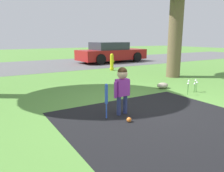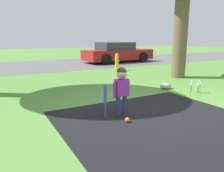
# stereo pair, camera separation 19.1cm
# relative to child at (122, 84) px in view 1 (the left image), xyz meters

# --- Properties ---
(ground_plane) EXTENTS (60.00, 60.00, 0.00)m
(ground_plane) POSITION_rel_child_xyz_m (0.80, -0.07, -0.64)
(ground_plane) COLOR #518438
(street_strip) EXTENTS (40.00, 6.00, 0.01)m
(street_strip) POSITION_rel_child_xyz_m (0.80, 9.32, -0.64)
(street_strip) COLOR #59595B
(street_strip) RESTS_ON ground
(child) EXTENTS (0.40, 0.21, 0.99)m
(child) POSITION_rel_child_xyz_m (0.00, 0.00, 0.00)
(child) COLOR navy
(child) RESTS_ON ground
(baseball_bat) EXTENTS (0.06, 0.06, 0.70)m
(baseball_bat) POSITION_rel_child_xyz_m (-0.40, -0.04, -0.19)
(baseball_bat) COLOR blue
(baseball_bat) RESTS_ON ground
(sports_ball) EXTENTS (0.10, 0.10, 0.10)m
(sports_ball) POSITION_rel_child_xyz_m (-0.13, -0.44, -0.60)
(sports_ball) COLOR orange
(sports_ball) RESTS_ON ground
(fire_hydrant) EXTENTS (0.23, 0.21, 0.83)m
(fire_hydrant) POSITION_rel_child_xyz_m (3.11, 5.48, -0.24)
(fire_hydrant) COLOR yellow
(fire_hydrant) RESTS_ON ground
(parked_car) EXTENTS (4.65, 2.17, 1.29)m
(parked_car) POSITION_rel_child_xyz_m (5.06, 8.76, -0.03)
(parked_car) COLOR maroon
(parked_car) RESTS_ON ground
(flower_bed) EXTENTS (0.57, 0.32, 0.39)m
(flower_bed) POSITION_rel_child_xyz_m (2.79, 0.46, -0.34)
(flower_bed) COLOR #38702D
(flower_bed) RESTS_ON ground
(edging_rock) EXTENTS (0.40, 0.28, 0.18)m
(edging_rock) POSITION_rel_child_xyz_m (2.44, 1.32, -0.55)
(edging_rock) COLOR #9E937F
(edging_rock) RESTS_ON ground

